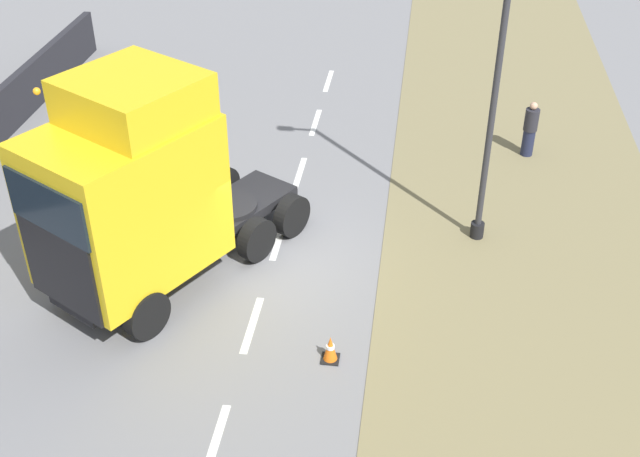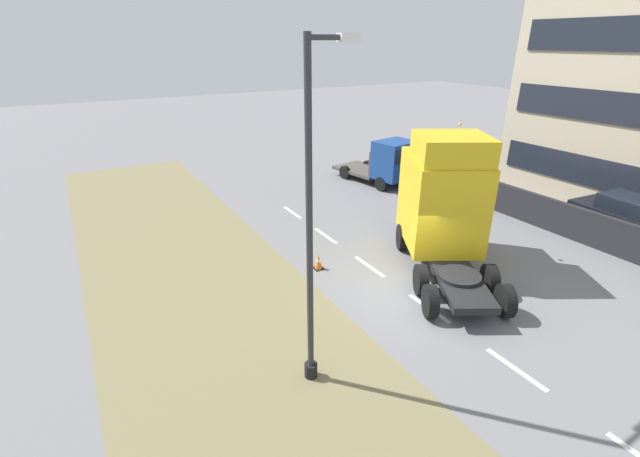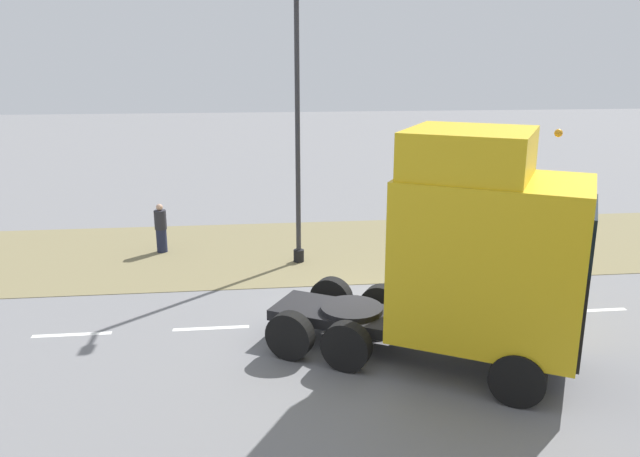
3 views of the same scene
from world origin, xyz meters
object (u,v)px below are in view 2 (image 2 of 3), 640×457
(flatbed_truck, at_px, (389,162))
(parked_car, at_px, (628,220))
(traffic_cone_lead, at_px, (318,262))
(lorry_cab, at_px, (443,201))
(lamp_post, at_px, (312,245))

(flatbed_truck, relative_size, parked_car, 1.17)
(flatbed_truck, height_order, traffic_cone_lead, flatbed_truck)
(parked_car, relative_size, traffic_cone_lead, 7.83)
(lorry_cab, bearing_deg, traffic_cone_lead, -172.45)
(lorry_cab, height_order, traffic_cone_lead, lorry_cab)
(lorry_cab, relative_size, traffic_cone_lead, 11.39)
(parked_car, xyz_separation_m, traffic_cone_lead, (-12.53, 4.41, -0.65))
(lamp_post, height_order, traffic_cone_lead, lamp_post)
(lamp_post, xyz_separation_m, traffic_cone_lead, (2.91, 4.75, -3.43))
(lamp_post, bearing_deg, lorry_cab, 22.70)
(lorry_cab, relative_size, flatbed_truck, 1.24)
(lamp_post, bearing_deg, flatbed_truck, 44.78)
(lorry_cab, xyz_separation_m, parked_car, (8.26, -2.66, -1.53))
(traffic_cone_lead, bearing_deg, parked_car, -19.39)
(lorry_cab, relative_size, parked_car, 1.45)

